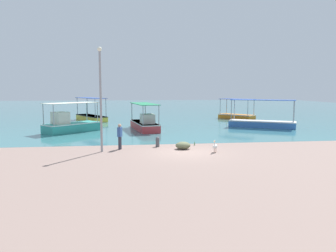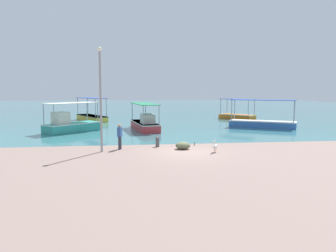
{
  "view_description": "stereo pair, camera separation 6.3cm",
  "coord_description": "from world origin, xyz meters",
  "px_view_note": "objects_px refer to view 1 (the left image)",
  "views": [
    {
      "loc": [
        -3.6,
        -20.05,
        3.98
      ],
      "look_at": [
        -0.75,
        2.88,
        1.33
      ],
      "focal_mm": 35.0,
      "sensor_mm": 36.0,
      "label": 1
    },
    {
      "loc": [
        -3.54,
        -20.06,
        3.98
      ],
      "look_at": [
        -0.75,
        2.88,
        1.33
      ],
      "focal_mm": 35.0,
      "sensor_mm": 36.0,
      "label": 2
    }
  ],
  "objects_px": {
    "fishing_boat_far_right": "(70,125)",
    "fishing_boat_near_left": "(262,122)",
    "fishing_boat_center": "(91,116)",
    "pelican": "(215,146)",
    "mooring_bollard": "(158,141)",
    "fisherman_standing": "(120,136)",
    "fishing_boat_outer": "(145,124)",
    "fishing_boat_far_left": "(237,115)",
    "net_pile": "(183,145)",
    "glass_bottle": "(195,144)",
    "lamp_post": "(101,94)"
  },
  "relations": [
    {
      "from": "fishing_boat_near_left",
      "to": "lamp_post",
      "type": "height_order",
      "value": "lamp_post"
    },
    {
      "from": "fishing_boat_far_left",
      "to": "net_pile",
      "type": "height_order",
      "value": "fishing_boat_far_left"
    },
    {
      "from": "fishing_boat_outer",
      "to": "fisherman_standing",
      "type": "distance_m",
      "value": 10.2
    },
    {
      "from": "mooring_bollard",
      "to": "glass_bottle",
      "type": "height_order",
      "value": "mooring_bollard"
    },
    {
      "from": "fisherman_standing",
      "to": "glass_bottle",
      "type": "distance_m",
      "value": 5.32
    },
    {
      "from": "fisherman_standing",
      "to": "glass_bottle",
      "type": "xyz_separation_m",
      "value": [
        5.19,
        0.87,
        -0.8
      ]
    },
    {
      "from": "fishing_boat_center",
      "to": "fishing_boat_outer",
      "type": "bearing_deg",
      "value": -58.86
    },
    {
      "from": "pelican",
      "to": "glass_bottle",
      "type": "relative_size",
      "value": 2.96
    },
    {
      "from": "glass_bottle",
      "to": "pelican",
      "type": "bearing_deg",
      "value": -73.86
    },
    {
      "from": "net_pile",
      "to": "glass_bottle",
      "type": "relative_size",
      "value": 3.67
    },
    {
      "from": "pelican",
      "to": "net_pile",
      "type": "xyz_separation_m",
      "value": [
        -1.82,
        1.33,
        -0.13
      ]
    },
    {
      "from": "fisherman_standing",
      "to": "glass_bottle",
      "type": "height_order",
      "value": "fisherman_standing"
    },
    {
      "from": "fishing_boat_far_right",
      "to": "fishing_boat_far_left",
      "type": "relative_size",
      "value": 1.06
    },
    {
      "from": "fishing_boat_far_left",
      "to": "lamp_post",
      "type": "height_order",
      "value": "lamp_post"
    },
    {
      "from": "fishing_boat_center",
      "to": "fisherman_standing",
      "type": "height_order",
      "value": "fishing_boat_center"
    },
    {
      "from": "pelican",
      "to": "lamp_post",
      "type": "relative_size",
      "value": 0.12
    },
    {
      "from": "fishing_boat_outer",
      "to": "fishing_boat_near_left",
      "type": "xyz_separation_m",
      "value": [
        12.15,
        0.74,
        -0.09
      ]
    },
    {
      "from": "fishing_boat_near_left",
      "to": "lamp_post",
      "type": "distance_m",
      "value": 19.45
    },
    {
      "from": "fishing_boat_far_right",
      "to": "fishing_boat_near_left",
      "type": "height_order",
      "value": "fishing_boat_near_left"
    },
    {
      "from": "fishing_boat_center",
      "to": "pelican",
      "type": "bearing_deg",
      "value": -65.6
    },
    {
      "from": "fishing_boat_near_left",
      "to": "fisherman_standing",
      "type": "relative_size",
      "value": 3.94
    },
    {
      "from": "mooring_bollard",
      "to": "fisherman_standing",
      "type": "bearing_deg",
      "value": -165.73
    },
    {
      "from": "fishing_boat_far_right",
      "to": "lamp_post",
      "type": "distance_m",
      "value": 10.92
    },
    {
      "from": "fishing_boat_far_right",
      "to": "net_pile",
      "type": "height_order",
      "value": "fishing_boat_far_right"
    },
    {
      "from": "fishing_boat_outer",
      "to": "fishing_boat_far_right",
      "type": "bearing_deg",
      "value": -173.51
    },
    {
      "from": "lamp_post",
      "to": "pelican",
      "type": "bearing_deg",
      "value": -8.47
    },
    {
      "from": "fishing_boat_far_right",
      "to": "lamp_post",
      "type": "xyz_separation_m",
      "value": [
        3.59,
        -9.89,
        2.93
      ]
    },
    {
      "from": "pelican",
      "to": "net_pile",
      "type": "height_order",
      "value": "pelican"
    },
    {
      "from": "glass_bottle",
      "to": "net_pile",
      "type": "bearing_deg",
      "value": -128.74
    },
    {
      "from": "fishing_boat_far_left",
      "to": "fisherman_standing",
      "type": "bearing_deg",
      "value": -126.06
    },
    {
      "from": "fishing_boat_center",
      "to": "net_pile",
      "type": "height_order",
      "value": "fishing_boat_center"
    },
    {
      "from": "glass_bottle",
      "to": "fishing_boat_center",
      "type": "bearing_deg",
      "value": 115.46
    },
    {
      "from": "fishing_boat_outer",
      "to": "fishing_boat_far_left",
      "type": "distance_m",
      "value": 16.61
    },
    {
      "from": "fishing_boat_far_right",
      "to": "lamp_post",
      "type": "height_order",
      "value": "lamp_post"
    },
    {
      "from": "fishing_boat_center",
      "to": "pelican",
      "type": "relative_size",
      "value": 7.79
    },
    {
      "from": "fishing_boat_near_left",
      "to": "mooring_bollard",
      "type": "xyz_separation_m",
      "value": [
        -11.78,
        -10.05,
        -0.16
      ]
    },
    {
      "from": "mooring_bollard",
      "to": "glass_bottle",
      "type": "bearing_deg",
      "value": 4.9
    },
    {
      "from": "fishing_boat_outer",
      "to": "fishing_boat_far_right",
      "type": "relative_size",
      "value": 1.24
    },
    {
      "from": "net_pile",
      "to": "lamp_post",
      "type": "bearing_deg",
      "value": -177.04
    },
    {
      "from": "mooring_bollard",
      "to": "net_pile",
      "type": "distance_m",
      "value": 1.93
    },
    {
      "from": "fishing_boat_outer",
      "to": "glass_bottle",
      "type": "relative_size",
      "value": 23.62
    },
    {
      "from": "mooring_bollard",
      "to": "fishing_boat_outer",
      "type": "bearing_deg",
      "value": 92.32
    },
    {
      "from": "mooring_bollard",
      "to": "fisherman_standing",
      "type": "relative_size",
      "value": 0.41
    },
    {
      "from": "fisherman_standing",
      "to": "pelican",
      "type": "bearing_deg",
      "value": -16.5
    },
    {
      "from": "lamp_post",
      "to": "mooring_bollard",
      "type": "bearing_deg",
      "value": 20.32
    },
    {
      "from": "fishing_boat_far_right",
      "to": "net_pile",
      "type": "xyz_separation_m",
      "value": [
        8.85,
        -9.62,
        -0.45
      ]
    },
    {
      "from": "fishing_boat_center",
      "to": "glass_bottle",
      "type": "distance_m",
      "value": 21.36
    },
    {
      "from": "fisherman_standing",
      "to": "fishing_boat_outer",
      "type": "bearing_deg",
      "value": 77.72
    },
    {
      "from": "mooring_bollard",
      "to": "net_pile",
      "type": "bearing_deg",
      "value": -34.35
    },
    {
      "from": "fishing_boat_far_right",
      "to": "fishing_boat_near_left",
      "type": "relative_size",
      "value": 0.77
    }
  ]
}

